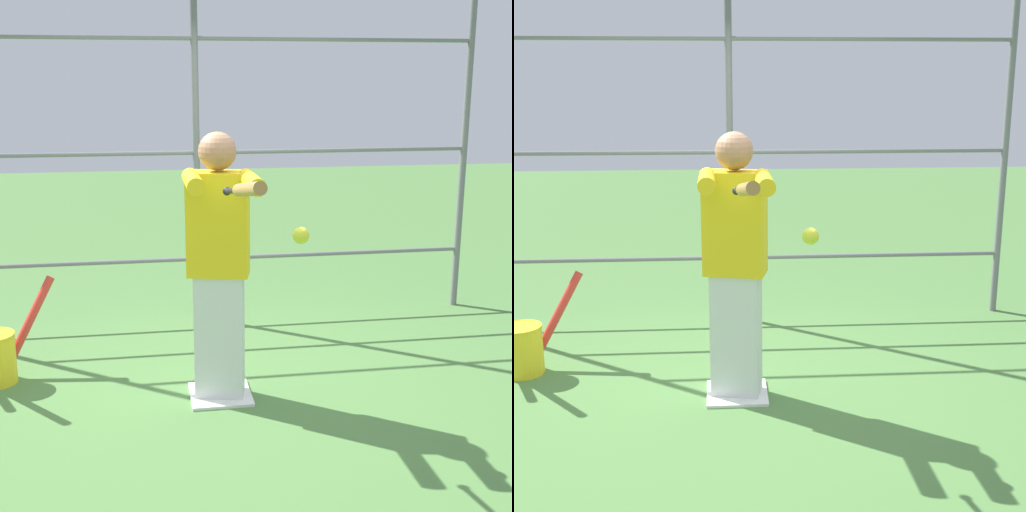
% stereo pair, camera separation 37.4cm
% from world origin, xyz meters
% --- Properties ---
extents(ground_plane, '(24.00, 24.00, 0.00)m').
position_xyz_m(ground_plane, '(0.00, 0.00, 0.00)').
color(ground_plane, '#4C7A3D').
extents(home_plate, '(0.40, 0.40, 0.02)m').
position_xyz_m(home_plate, '(0.00, 0.00, 0.01)').
color(home_plate, white).
rests_on(home_plate, ground).
extents(fence_backstop, '(4.78, 0.06, 2.89)m').
position_xyz_m(fence_backstop, '(0.00, -1.60, 1.44)').
color(fence_backstop, slate).
rests_on(fence_backstop, ground).
extents(batter, '(0.44, 0.65, 1.73)m').
position_xyz_m(batter, '(0.00, 0.02, 0.94)').
color(batter, silver).
rests_on(batter, ground).
extents(baseball_bat_swinging, '(0.11, 0.82, 0.19)m').
position_xyz_m(baseball_bat_swinging, '(-0.03, 0.94, 1.52)').
color(baseball_bat_swinging, black).
extents(softball_in_flight, '(0.10, 0.10, 0.10)m').
position_xyz_m(softball_in_flight, '(-0.41, 0.52, 1.19)').
color(softball_in_flight, yellow).
extents(bat_bucket, '(0.82, 0.57, 0.87)m').
position_xyz_m(bat_bucket, '(1.51, -0.46, 0.23)').
color(bat_bucket, yellow).
rests_on(bat_bucket, ground).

